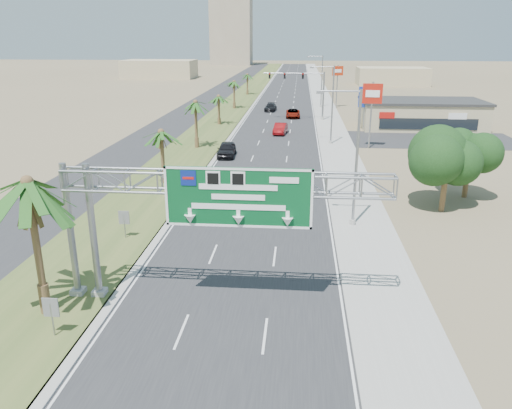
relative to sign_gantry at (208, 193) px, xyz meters
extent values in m
cube|color=#28282B|center=(1.06, 100.07, -6.05)|extent=(12.00, 300.00, 0.02)
cube|color=#9E9B93|center=(9.56, 100.07, -6.01)|extent=(4.00, 300.00, 0.10)
cube|color=#415525|center=(-8.94, 100.07, -6.00)|extent=(7.00, 300.00, 0.12)
cube|color=#28282B|center=(-15.94, 100.07, -6.05)|extent=(8.00, 300.00, 0.02)
cylinder|color=gray|center=(-6.14, 0.07, -2.36)|extent=(0.36, 0.36, 7.40)
cylinder|color=gray|center=(-7.34, 0.07, -2.36)|extent=(0.36, 0.36, 7.40)
cube|color=#9E9B93|center=(-6.14, 0.07, -5.86)|extent=(0.70, 0.70, 0.40)
cube|color=#9E9B93|center=(-7.34, 0.07, -5.86)|extent=(0.70, 0.70, 0.40)
cube|color=#084C23|center=(1.56, -0.41, -0.06)|extent=(7.20, 0.12, 3.00)
cube|color=navy|center=(-0.84, -0.49, 0.89)|extent=(0.75, 0.03, 0.75)
cone|color=white|center=(1.56, -0.49, -1.21)|extent=(0.56, 0.56, 0.45)
cylinder|color=brown|center=(-8.14, -1.93, -2.56)|extent=(0.36, 0.36, 7.00)
cylinder|color=brown|center=(-8.14, -1.93, -5.22)|extent=(0.54, 0.54, 1.68)
cylinder|color=brown|center=(-8.44, 22.07, -3.56)|extent=(0.36, 0.36, 5.00)
cylinder|color=brown|center=(-8.44, 22.07, -5.46)|extent=(0.54, 0.54, 1.20)
cylinder|color=brown|center=(-8.44, 38.07, -3.16)|extent=(0.36, 0.36, 5.80)
cylinder|color=brown|center=(-8.44, 38.07, -5.36)|extent=(0.54, 0.54, 1.39)
cylinder|color=brown|center=(-8.44, 56.07, -3.81)|extent=(0.36, 0.36, 4.50)
cylinder|color=brown|center=(-8.44, 56.07, -5.52)|extent=(0.54, 0.54, 1.08)
cylinder|color=brown|center=(-8.44, 75.07, -3.46)|extent=(0.36, 0.36, 5.20)
cylinder|color=brown|center=(-8.44, 75.07, -5.43)|extent=(0.54, 0.54, 1.25)
cylinder|color=brown|center=(-8.44, 100.07, -3.66)|extent=(0.36, 0.36, 4.80)
cylinder|color=brown|center=(-8.44, 100.07, -5.48)|extent=(0.54, 0.54, 1.15)
cylinder|color=gray|center=(8.56, 12.07, -1.06)|extent=(0.20, 0.20, 10.00)
cylinder|color=gray|center=(7.16, 12.07, 3.79)|extent=(2.80, 0.12, 0.12)
cube|color=slate|center=(5.76, 12.07, 3.69)|extent=(0.50, 0.22, 0.18)
cylinder|color=#9E9B93|center=(8.56, 12.07, -5.81)|extent=(0.44, 0.44, 0.50)
cylinder|color=gray|center=(8.56, 42.07, -1.06)|extent=(0.20, 0.20, 10.00)
cylinder|color=gray|center=(7.16, 42.07, 3.79)|extent=(2.80, 0.12, 0.12)
cube|color=slate|center=(5.76, 42.07, 3.69)|extent=(0.50, 0.22, 0.18)
cylinder|color=#9E9B93|center=(8.56, 42.07, -5.81)|extent=(0.44, 0.44, 0.50)
cylinder|color=gray|center=(8.56, 78.07, -1.06)|extent=(0.20, 0.20, 10.00)
cylinder|color=gray|center=(7.16, 78.07, 3.79)|extent=(2.80, 0.12, 0.12)
cube|color=slate|center=(5.76, 78.07, 3.69)|extent=(0.50, 0.22, 0.18)
cylinder|color=#9E9B93|center=(8.56, 78.07, -5.81)|extent=(0.44, 0.44, 0.50)
cylinder|color=gray|center=(8.26, 62.07, -2.06)|extent=(0.28, 0.28, 8.00)
cylinder|color=gray|center=(3.26, 62.07, 1.64)|extent=(10.00, 0.18, 0.18)
cube|color=black|center=(4.76, 61.87, 1.24)|extent=(0.32, 0.18, 0.95)
cube|color=black|center=(1.76, 61.87, 1.24)|extent=(0.32, 0.18, 0.95)
cube|color=black|center=(-0.74, 61.87, 1.24)|extent=(0.32, 0.18, 0.95)
sphere|color=red|center=(4.76, 61.75, 1.54)|extent=(0.22, 0.22, 0.22)
imported|color=black|center=(8.26, 62.07, 0.94)|extent=(0.16, 0.16, 0.60)
cylinder|color=#9E9B93|center=(8.26, 62.07, -5.76)|extent=(0.56, 0.56, 0.60)
cube|color=tan|center=(23.06, 56.07, -4.06)|extent=(18.00, 10.00, 4.00)
cylinder|color=brown|center=(16.06, 16.07, -4.11)|extent=(0.44, 0.44, 3.90)
sphere|color=black|center=(16.06, 16.07, -1.51)|extent=(4.50, 4.50, 4.50)
cylinder|color=brown|center=(19.06, 20.07, -4.41)|extent=(0.44, 0.44, 3.30)
sphere|color=black|center=(19.06, 20.07, -2.21)|extent=(3.50, 3.50, 3.50)
cylinder|color=gray|center=(-6.74, -3.93, -5.16)|extent=(0.08, 0.08, 1.80)
cube|color=slate|center=(-6.74, -3.93, -4.46)|extent=(0.75, 0.06, 0.95)
cylinder|color=gray|center=(-7.44, 8.07, -5.16)|extent=(0.08, 0.08, 1.80)
cube|color=slate|center=(-7.44, 8.07, -4.46)|extent=(0.75, 0.06, 0.95)
cube|color=gray|center=(-30.94, 240.07, 11.44)|extent=(20.00, 16.00, 35.00)
cube|color=tan|center=(-43.94, 150.07, -3.06)|extent=(24.00, 14.00, 6.00)
cube|color=tan|center=(31.06, 130.07, -3.56)|extent=(20.00, 12.00, 5.00)
imported|color=black|center=(-4.04, 33.85, -5.21)|extent=(2.19, 5.04, 1.69)
imported|color=maroon|center=(1.67, 48.88, -5.29)|extent=(2.07, 4.82, 1.54)
imported|color=gray|center=(3.24, 64.68, -5.34)|extent=(2.49, 5.19, 1.43)
imported|color=black|center=(-1.14, 72.42, -5.35)|extent=(2.31, 5.02, 1.42)
cylinder|color=gray|center=(13.23, 39.93, -1.95)|extent=(0.20, 0.20, 8.22)
cube|color=#B11A0E|center=(13.23, 39.93, 0.76)|extent=(2.42, 0.55, 2.40)
cube|color=white|center=(13.23, 39.75, 0.76)|extent=(1.68, 0.21, 0.84)
cylinder|color=gray|center=(14.06, 52.96, -2.74)|extent=(0.20, 0.20, 6.64)
cube|color=navy|center=(14.06, 52.96, -1.12)|extent=(1.99, 0.91, 3.00)
cube|color=white|center=(14.06, 52.78, -1.12)|extent=(1.34, 0.47, 1.05)
cylinder|color=gray|center=(11.61, 78.54, -1.94)|extent=(0.20, 0.20, 8.23)
cube|color=red|center=(11.61, 78.54, 1.07)|extent=(2.15, 1.10, 1.80)
cube|color=white|center=(11.61, 78.36, 1.07)|extent=(1.44, 0.61, 0.63)
camera|label=1|loc=(4.41, -23.19, 7.30)|focal=35.00mm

